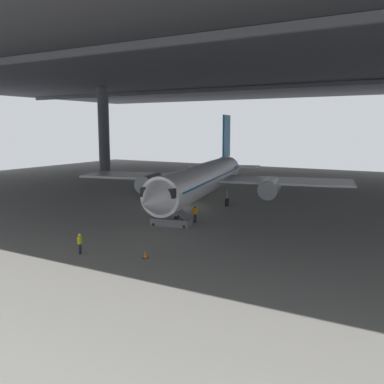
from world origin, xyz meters
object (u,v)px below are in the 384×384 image
at_px(boarding_stairs, 171,218).
at_px(crew_worker_near_nose, 80,242).
at_px(airplane_main, 203,179).
at_px(crew_worker_by_stairs, 195,213).
at_px(traffic_cone_orange, 145,254).
at_px(baggage_tug, 168,191).

bearing_deg(boarding_stairs, crew_worker_near_nose, -94.02).
relative_size(airplane_main, crew_worker_by_stairs, 20.58).
height_order(traffic_cone_orange, baggage_tug, baggage_tug).
xyz_separation_m(traffic_cone_orange, baggage_tug, (-14.08, 24.47, 0.23)).
bearing_deg(crew_worker_by_stairs, baggage_tug, 131.97).
bearing_deg(boarding_stairs, baggage_tug, 123.98).
bearing_deg(crew_worker_near_nose, airplane_main, 92.25).
height_order(crew_worker_near_nose, crew_worker_by_stairs, crew_worker_by_stairs).
distance_m(airplane_main, crew_worker_by_stairs, 8.15).
bearing_deg(traffic_cone_orange, baggage_tug, 119.91).
xyz_separation_m(airplane_main, baggage_tug, (-8.56, 5.62, -2.81)).
relative_size(airplane_main, boarding_stairs, 7.52).
bearing_deg(crew_worker_near_nose, traffic_cone_orange, 18.27).
xyz_separation_m(crew_worker_near_nose, baggage_tug, (-9.37, 26.02, -0.35)).
bearing_deg(baggage_tug, crew_worker_near_nose, -70.21).
xyz_separation_m(airplane_main, crew_worker_near_nose, (0.80, -20.40, -2.45)).
bearing_deg(crew_worker_near_nose, crew_worker_by_stairs, 80.67).
height_order(boarding_stairs, traffic_cone_orange, boarding_stairs).
xyz_separation_m(boarding_stairs, crew_worker_near_nose, (-0.77, -10.98, 0.16)).
xyz_separation_m(crew_worker_near_nose, traffic_cone_orange, (4.71, 1.56, -0.59)).
bearing_deg(airplane_main, traffic_cone_orange, -73.69).
bearing_deg(traffic_cone_orange, crew_worker_near_nose, -161.73).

